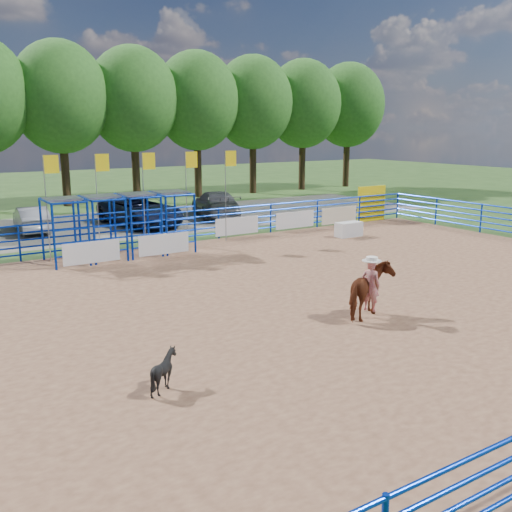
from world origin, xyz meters
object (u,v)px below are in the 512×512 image
at_px(announcer_table, 349,229).
at_px(car_c, 140,210).
at_px(car_d, 216,204).
at_px(calf, 164,371).
at_px(horse_and_rider, 371,287).
at_px(car_b, 31,219).

xyz_separation_m(announcer_table, car_c, (-7.32, 8.79, 0.46)).
relative_size(announcer_table, car_d, 0.25).
bearing_deg(car_d, calf, 75.45).
xyz_separation_m(horse_and_rider, calf, (-6.69, -1.13, -0.46)).
relative_size(announcer_table, calf, 1.61).
relative_size(car_b, car_d, 0.74).
height_order(horse_and_rider, calf, horse_and_rider).
height_order(announcer_table, car_c, car_c).
height_order(announcer_table, car_d, car_d).
distance_m(announcer_table, horse_and_rider, 12.31).
bearing_deg(horse_and_rider, car_d, 74.27).
bearing_deg(horse_and_rider, announcer_table, 51.20).
bearing_deg(car_c, car_d, -3.58).
bearing_deg(announcer_table, car_c, 129.76).
bearing_deg(car_c, calf, -117.81).
bearing_deg(calf, announcer_table, -47.57).
bearing_deg(announcer_table, car_b, 142.74).
bearing_deg(car_d, car_b, 13.32).
xyz_separation_m(horse_and_rider, car_b, (-5.10, 19.33, -0.23)).
relative_size(announcer_table, horse_and_rider, 0.54).
relative_size(announcer_table, car_b, 0.34).
relative_size(announcer_table, car_c, 0.23).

